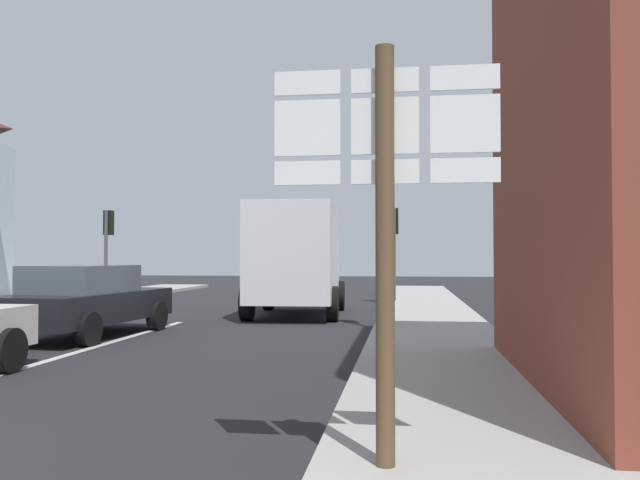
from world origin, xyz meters
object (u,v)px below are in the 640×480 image
object	(u,v)px
route_sign_post	(385,209)
traffic_light_far_left	(108,234)
traffic_light_far_right	(394,233)
traffic_light_near_right	(388,206)
sedan_far	(86,300)
delivery_truck	(297,257)

from	to	relation	value
route_sign_post	traffic_light_far_left	world-z (taller)	traffic_light_far_left
traffic_light_far_right	traffic_light_near_right	size ratio (longest dim) A/B	0.88
traffic_light_far_left	traffic_light_far_right	bearing A→B (deg)	0.90
sedan_far	route_sign_post	world-z (taller)	route_sign_post
route_sign_post	traffic_light_near_right	xyz separation A→B (m)	(-0.25, 9.81, 0.79)
sedan_far	traffic_light_far_right	xyz separation A→B (m)	(6.13, 10.00, 1.71)
delivery_truck	traffic_light_near_right	distance (m)	4.26
sedan_far	delivery_truck	xyz separation A→B (m)	(3.51, 5.18, 0.89)
sedan_far	route_sign_post	distance (m)	10.15
route_sign_post	traffic_light_far_left	size ratio (longest dim) A/B	0.96
route_sign_post	traffic_light_far_right	world-z (taller)	traffic_light_far_right
traffic_light_far_left	traffic_light_far_right	world-z (taller)	traffic_light_far_left
traffic_light_far_right	traffic_light_far_left	bearing A→B (deg)	-179.10
traffic_light_far_left	traffic_light_far_right	xyz separation A→B (m)	(10.42, 0.16, -0.01)
sedan_far	traffic_light_near_right	xyz separation A→B (m)	(6.13, 2.02, 2.04)
traffic_light_far_right	delivery_truck	bearing A→B (deg)	-118.49
traffic_light_far_left	traffic_light_near_right	xyz separation A→B (m)	(10.42, -7.82, 0.32)
route_sign_post	traffic_light_near_right	size ratio (longest dim) A/B	0.85
delivery_truck	traffic_light_far_right	bearing A→B (deg)	61.51
delivery_truck	traffic_light_near_right	size ratio (longest dim) A/B	1.35
delivery_truck	sedan_far	bearing A→B (deg)	-124.12
route_sign_post	traffic_light_far_left	bearing A→B (deg)	121.19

